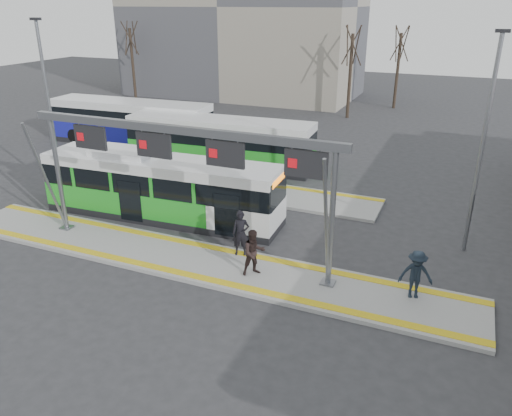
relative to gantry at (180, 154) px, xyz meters
The scene contains 18 objects.
ground 4.32m from the gantry, 36.20° to the right, with size 120.00×120.00×0.00m, color #2D2D30.
platform_main 4.25m from the gantry, 36.20° to the right, with size 22.00×3.00×0.15m, color gray.
platform_second 9.55m from the gantry, 115.25° to the left, with size 20.00×3.00×0.15m, color gray.
tactile_main 4.16m from the gantry, 36.20° to the right, with size 22.00×2.65×0.02m.
tactile_second 10.47m from the gantry, 112.32° to the left, with size 20.00×0.35×0.02m.
gantry is the anchor object (origin of this frame).
apartment_block 38.58m from the gantry, 110.90° to the left, with size 24.50×12.50×18.40m.
hero_bus 5.26m from the gantry, 134.91° to the left, with size 11.56×3.04×3.15m.
bg_bus_green 12.58m from the gantry, 110.46° to the left, with size 11.80×3.15×2.92m.
bg_bus_blue 18.46m from the gantry, 132.57° to the left, with size 11.86×3.20×3.06m.
passenger_a 3.90m from the gantry, 21.95° to the left, with size 0.68×0.45×1.87m, color black.
passenger_b 4.54m from the gantry, ahead, with size 0.86×0.67×1.77m, color black.
passenger_c 9.37m from the gantry, ahead, with size 1.13×0.65×1.75m, color black.
tree_left 28.18m from the gantry, 90.41° to the left, with size 1.40×1.40×7.96m.
tree_mid 34.23m from the gantry, 85.12° to the left, with size 1.40×1.40×7.75m.
tree_far 36.15m from the gantry, 128.81° to the left, with size 1.40×1.40×7.97m.
lamp_west 10.29m from the gantry, 159.74° to the left, with size 0.50×0.25×8.82m.
lamp_east 11.42m from the gantry, 26.15° to the left, with size 0.50×0.25×8.63m.
Camera 1 is at (9.22, -14.97, 9.54)m, focal length 35.00 mm.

